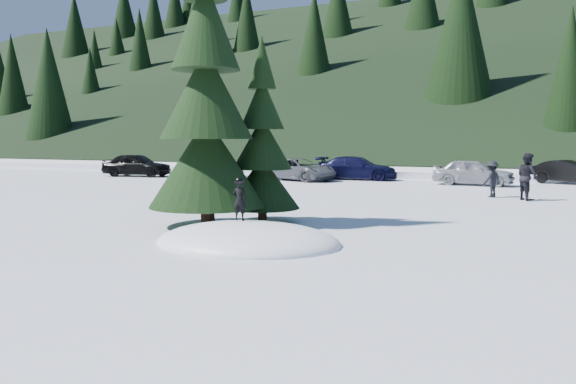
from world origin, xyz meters
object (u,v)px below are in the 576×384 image
at_px(adult_2, 492,179).
at_px(adult_0, 527,177).
at_px(child_skier, 240,200).
at_px(car_2, 299,169).
at_px(spruce_short, 262,150).
at_px(car_4, 473,172).
at_px(car_0, 137,165).
at_px(car_1, 212,166).
at_px(spruce_tall, 206,106).
at_px(car_3, 357,168).
at_px(car_5, 569,172).

bearing_deg(adult_2, adult_0, 97.81).
relative_size(child_skier, car_2, 0.21).
bearing_deg(spruce_short, car_4, 74.70).
distance_m(car_0, car_1, 4.80).
bearing_deg(spruce_tall, car_4, 72.82).
relative_size(car_3, car_4, 1.17).
bearing_deg(adult_0, car_1, 34.79).
height_order(adult_0, car_2, adult_0).
xyz_separation_m(car_2, car_4, (9.60, 0.53, 0.05)).
height_order(adult_0, car_1, adult_0).
bearing_deg(car_4, car_2, 98.62).
relative_size(car_0, car_2, 0.95).
relative_size(child_skier, adult_2, 0.64).
distance_m(spruce_short, car_4, 16.60).
relative_size(spruce_short, car_1, 1.36).
distance_m(adult_0, adult_2, 1.51).
xyz_separation_m(car_0, car_5, (25.10, 4.44, -0.11)).
bearing_deg(car_0, adult_2, -109.93).
relative_size(car_2, car_5, 1.19).
xyz_separation_m(adult_0, adult_2, (-1.36, 0.65, -0.18)).
xyz_separation_m(spruce_short, car_1, (-11.91, 16.67, -1.45)).
xyz_separation_m(car_0, car_2, (10.90, 1.01, -0.11)).
xyz_separation_m(child_skier, car_4, (3.53, 18.85, -0.27)).
height_order(adult_2, car_5, adult_2).
distance_m(adult_0, car_3, 12.31).
distance_m(spruce_tall, car_4, 18.35).
relative_size(adult_0, car_3, 0.40).
bearing_deg(car_5, car_0, 118.71).
relative_size(car_3, car_5, 1.22).
distance_m(spruce_tall, car_2, 17.55).
bearing_deg(car_2, adult_0, -97.09).
relative_size(child_skier, car_0, 0.22).
distance_m(child_skier, car_4, 19.18).
bearing_deg(car_2, car_4, -67.64).
distance_m(car_4, car_5, 5.43).
relative_size(child_skier, car_5, 0.25).
bearing_deg(car_2, adult_2, -97.19).
relative_size(spruce_tall, car_5, 2.22).
bearing_deg(car_2, spruce_short, -142.03).
bearing_deg(car_2, car_0, 114.52).
height_order(child_skier, adult_2, adult_2).
relative_size(spruce_tall, car_3, 1.82).
bearing_deg(car_3, car_1, 92.64).
height_order(car_2, car_4, car_4).
xyz_separation_m(spruce_short, car_2, (-5.24, 15.42, -1.46)).
height_order(spruce_short, adult_2, spruce_short).
xyz_separation_m(car_0, car_3, (13.80, 2.95, -0.06)).
distance_m(spruce_short, car_2, 16.35).
xyz_separation_m(spruce_tall, child_skier, (1.83, -1.50, -2.36)).
bearing_deg(adult_0, adult_2, 30.46).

